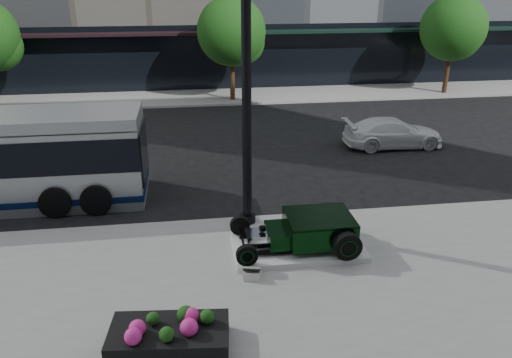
{
  "coord_description": "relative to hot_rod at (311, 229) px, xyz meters",
  "views": [
    {
      "loc": [
        -1.64,
        -15.32,
        6.89
      ],
      "look_at": [
        0.28,
        -1.71,
        1.2
      ],
      "focal_mm": 35.0,
      "sensor_mm": 36.0,
      "label": 1
    }
  ],
  "objects": [
    {
      "name": "lamppost",
      "position": [
        -1.45,
        1.79,
        3.42
      ],
      "size": [
        0.48,
        0.48,
        8.64
      ],
      "color": "black",
      "rests_on": "sidewalk_near"
    },
    {
      "name": "info_plaque",
      "position": [
        -1.71,
        -1.15,
        -0.45
      ],
      "size": [
        0.46,
        0.39,
        0.31
      ],
      "color": "silver",
      "rests_on": "sidewalk_near"
    },
    {
      "name": "hot_rod",
      "position": [
        0.0,
        0.0,
        0.0
      ],
      "size": [
        3.22,
        2.0,
        0.81
      ],
      "color": "black",
      "rests_on": "display_plinth"
    },
    {
      "name": "display_plinth",
      "position": [
        -0.33,
        -0.0,
        -0.5
      ],
      "size": [
        3.4,
        1.8,
        0.15
      ],
      "primitive_type": "cube",
      "color": "silver",
      "rests_on": "sidewalk_near"
    },
    {
      "name": "flower_planter",
      "position": [
        -3.61,
        -3.3,
        -0.31
      ],
      "size": [
        2.39,
        1.36,
        0.74
      ],
      "color": "black",
      "rests_on": "sidewalk_near"
    },
    {
      "name": "street_trees",
      "position": [
        -0.25,
        17.2,
        3.07
      ],
      "size": [
        29.8,
        3.8,
        5.7
      ],
      "color": "black",
      "rests_on": "sidewalk_far"
    },
    {
      "name": "sidewalk_far",
      "position": [
        -1.39,
        18.12,
        -0.64
      ],
      "size": [
        70.0,
        4.0,
        0.12
      ],
      "primitive_type": "cube",
      "color": "gray",
      "rests_on": "ground"
    },
    {
      "name": "ground",
      "position": [
        -1.39,
        4.12,
        -0.7
      ],
      "size": [
        120.0,
        120.0,
        0.0
      ],
      "primitive_type": "plane",
      "color": "black",
      "rests_on": "ground"
    },
    {
      "name": "white_sedan",
      "position": [
        5.58,
        8.09,
        -0.09
      ],
      "size": [
        4.22,
        1.75,
        1.22
      ],
      "primitive_type": "imported",
      "rotation": [
        0.0,
        0.0,
        1.56
      ],
      "color": "white",
      "rests_on": "ground"
    }
  ]
}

